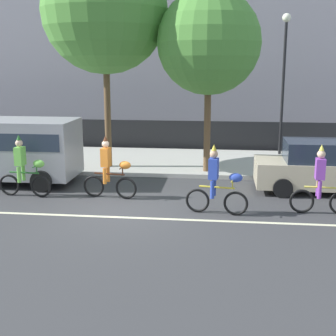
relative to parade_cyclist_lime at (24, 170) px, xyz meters
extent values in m
plane|color=#38383A|center=(3.31, -1.15, -0.84)|extent=(80.00, 80.00, 0.00)
cube|color=beige|center=(3.31, -1.65, -0.84)|extent=(36.00, 0.14, 0.01)
cube|color=#ADAAA3|center=(3.31, 5.35, -0.77)|extent=(60.00, 5.00, 0.15)
cube|color=black|center=(3.31, 8.25, -0.14)|extent=(40.00, 0.08, 1.40)
cube|color=#99939E|center=(5.09, 16.85, 2.96)|extent=(28.00, 8.00, 7.61)
torus|color=black|center=(0.51, -0.04, -0.51)|extent=(0.67, 0.12, 0.67)
torus|color=black|center=(-0.54, 0.04, -0.51)|extent=(0.67, 0.12, 0.67)
cylinder|color=#266626|center=(-0.01, 0.00, -0.09)|extent=(0.97, 0.12, 0.05)
cylinder|color=#266626|center=(-0.16, 0.01, 0.00)|extent=(0.04, 0.04, 0.18)
cylinder|color=#266626|center=(0.40, -0.03, 0.02)|extent=(0.04, 0.04, 0.23)
cylinder|color=#266626|center=(0.40, -0.03, 0.14)|extent=(0.07, 0.50, 0.03)
ellipsoid|color=#72CC4C|center=(0.49, -0.04, 0.21)|extent=(0.37, 0.23, 0.24)
cube|color=#72CC4C|center=(-0.11, 0.01, 0.42)|extent=(0.26, 0.34, 0.56)
sphere|color=beige|center=(-0.11, 0.01, 0.82)|extent=(0.22, 0.22, 0.22)
cone|color=#266626|center=(-0.11, 0.01, 1.00)|extent=(0.14, 0.14, 0.16)
cylinder|color=#72CC4C|center=(-0.12, -0.13, -0.13)|extent=(0.11, 0.11, 0.48)
cylinder|color=#72CC4C|center=(-0.10, 0.15, -0.13)|extent=(0.11, 0.11, 0.48)
torus|color=black|center=(3.14, 0.07, -0.51)|extent=(0.67, 0.16, 0.67)
torus|color=black|center=(2.10, 0.20, -0.51)|extent=(0.67, 0.16, 0.67)
cylinder|color=#4C2614|center=(2.62, 0.14, -0.09)|extent=(0.96, 0.17, 0.05)
cylinder|color=#4C2614|center=(2.47, 0.16, 0.00)|extent=(0.04, 0.04, 0.18)
cylinder|color=#4C2614|center=(3.04, 0.08, 0.02)|extent=(0.04, 0.04, 0.23)
cylinder|color=#4C2614|center=(3.04, 0.08, 0.14)|extent=(0.10, 0.50, 0.03)
ellipsoid|color=orange|center=(3.12, 0.07, 0.21)|extent=(0.38, 0.24, 0.24)
cube|color=orange|center=(2.52, 0.15, 0.42)|extent=(0.28, 0.35, 0.56)
sphere|color=beige|center=(2.52, 0.15, 0.82)|extent=(0.22, 0.22, 0.22)
cone|color=#4C2614|center=(2.52, 0.15, 1.00)|extent=(0.14, 0.14, 0.16)
cylinder|color=orange|center=(2.51, 0.01, -0.13)|extent=(0.11, 0.11, 0.48)
cylinder|color=orange|center=(2.54, 0.29, -0.13)|extent=(0.11, 0.11, 0.48)
torus|color=black|center=(6.39, -1.12, -0.51)|extent=(0.67, 0.17, 0.67)
torus|color=black|center=(5.35, -0.97, -0.51)|extent=(0.67, 0.17, 0.67)
cylinder|color=gold|center=(5.87, -1.04, -0.09)|extent=(0.96, 0.19, 0.05)
cylinder|color=gold|center=(5.72, -1.02, 0.00)|extent=(0.04, 0.04, 0.18)
cylinder|color=gold|center=(6.29, -1.11, 0.02)|extent=(0.04, 0.04, 0.23)
cylinder|color=gold|center=(6.29, -1.11, 0.14)|extent=(0.11, 0.50, 0.03)
ellipsoid|color=#2D47B2|center=(6.37, -1.12, 0.21)|extent=(0.39, 0.25, 0.24)
cube|color=#2D47B2|center=(5.77, -1.03, 0.42)|extent=(0.28, 0.35, 0.56)
sphere|color=tan|center=(5.77, -1.03, 0.82)|extent=(0.22, 0.22, 0.22)
cone|color=gold|center=(5.77, -1.03, 1.00)|extent=(0.14, 0.14, 0.16)
cylinder|color=#2D47B2|center=(5.75, -1.17, -0.13)|extent=(0.11, 0.11, 0.48)
cylinder|color=#2D47B2|center=(5.79, -0.89, -0.13)|extent=(0.11, 0.11, 0.48)
torus|color=black|center=(8.19, -0.70, -0.51)|extent=(0.67, 0.11, 0.67)
cylinder|color=#E5D84C|center=(8.71, -0.73, -0.09)|extent=(0.97, 0.11, 0.05)
cylinder|color=#E5D84C|center=(8.56, -0.72, 0.00)|extent=(0.04, 0.04, 0.18)
cube|color=purple|center=(8.61, -0.73, 0.42)|extent=(0.26, 0.33, 0.56)
sphere|color=beige|center=(8.61, -0.73, 0.82)|extent=(0.22, 0.22, 0.22)
cone|color=#E5D84C|center=(8.61, -0.73, 1.00)|extent=(0.14, 0.14, 0.16)
cylinder|color=purple|center=(8.61, -0.87, -0.13)|extent=(0.11, 0.11, 0.48)
cylinder|color=purple|center=(8.62, -0.59, -0.13)|extent=(0.11, 0.11, 0.48)
cube|color=#99999E|center=(-1.40, 1.55, 0.39)|extent=(5.00, 2.00, 1.90)
cube|color=#283342|center=(-1.00, 1.55, 0.74)|extent=(3.90, 2.02, 0.56)
cylinder|color=black|center=(0.30, 0.55, -0.49)|extent=(0.70, 0.22, 0.70)
cylinder|color=black|center=(0.30, 2.55, -0.49)|extent=(0.70, 0.22, 0.70)
cube|color=beige|center=(9.13, 1.63, -0.24)|extent=(4.10, 1.72, 0.80)
cube|color=#232D3D|center=(9.03, 1.63, 0.48)|extent=(2.10, 1.58, 0.64)
cylinder|color=black|center=(7.86, 0.77, -0.54)|extent=(0.60, 0.20, 0.60)
cylinder|color=black|center=(7.86, 2.49, -0.54)|extent=(0.60, 0.20, 0.60)
cylinder|color=black|center=(8.49, 7.14, 2.06)|extent=(0.12, 0.12, 5.50)
sphere|color=#EAEACC|center=(8.49, 7.14, 4.99)|extent=(0.36, 0.36, 0.36)
cylinder|color=brown|center=(1.70, 3.84, 1.38)|extent=(0.24, 0.24, 4.14)
sphere|color=#4C8C38|center=(1.70, 3.84, 5.04)|extent=(4.55, 4.55, 4.55)
cylinder|color=brown|center=(5.44, 3.47, 0.96)|extent=(0.24, 0.24, 3.30)
sphere|color=#4C8C38|center=(5.44, 3.47, 3.88)|extent=(3.63, 3.63, 3.63)
camera|label=1|loc=(5.97, -13.31, 3.20)|focal=50.00mm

